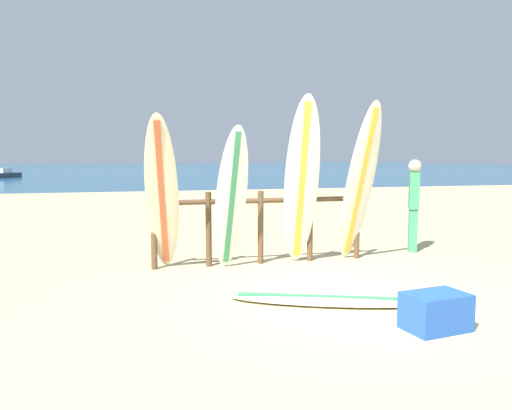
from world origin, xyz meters
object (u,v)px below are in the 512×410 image
object	(u,v)px
small_boat_offshore	(6,174)
cooler_box	(436,312)
surfboard_leaning_left	(231,199)
surfboard_lying_on_sand	(331,300)
surfboard_rack	(261,219)
surfboard_leaning_center	(360,184)
surfboard_leaning_center_left	(302,182)
surfboard_leaning_far_left	(162,195)
beachgoer_standing	(414,201)

from	to	relation	value
small_boat_offshore	cooler_box	bearing A→B (deg)	-71.03
surfboard_leaning_left	surfboard_lying_on_sand	xyz separation A→B (m)	(0.81, -1.80, -1.02)
surfboard_rack	small_boat_offshore	size ratio (longest dim) A/B	1.47
cooler_box	surfboard_leaning_left	bearing A→B (deg)	108.48
surfboard_leaning_center	small_boat_offshore	world-z (taller)	surfboard_leaning_center
surfboard_leaning_center	small_boat_offshore	distance (m)	35.13
surfboard_leaning_left	surfboard_leaning_center_left	size ratio (longest dim) A/B	0.83
surfboard_leaning_far_left	surfboard_leaning_left	bearing A→B (deg)	-4.43
surfboard_leaning_left	surfboard_rack	bearing A→B (deg)	34.16
surfboard_rack	beachgoer_standing	bearing A→B (deg)	5.44
small_boat_offshore	surfboard_leaning_far_left	bearing A→B (deg)	-73.30
small_boat_offshore	cooler_box	distance (m)	37.64
surfboard_lying_on_sand	beachgoer_standing	xyz separation A→B (m)	(2.54, 2.43, 0.85)
surfboard_leaning_far_left	surfboard_leaning_center_left	xyz separation A→B (m)	(2.06, -0.04, 0.15)
surfboard_leaning_center	cooler_box	world-z (taller)	surfboard_leaning_center
surfboard_leaning_center_left	cooler_box	distance (m)	3.11
surfboard_leaning_far_left	surfboard_leaning_center	bearing A→B (deg)	-0.72
surfboard_leaning_left	surfboard_leaning_center_left	world-z (taller)	surfboard_leaning_center_left
surfboard_rack	surfboard_leaning_left	size ratio (longest dim) A/B	1.59
surfboard_leaning_left	small_boat_offshore	distance (m)	34.48
surfboard_rack	surfboard_leaning_center	world-z (taller)	surfboard_leaning_center
surfboard_leaning_far_left	surfboard_leaning_center	xyz separation A→B (m)	(3.01, -0.04, 0.12)
surfboard_rack	small_boat_offshore	distance (m)	34.30
surfboard_leaning_far_left	surfboard_leaning_center_left	world-z (taller)	surfboard_leaning_center_left
surfboard_leaning_far_left	surfboard_lying_on_sand	xyz separation A→B (m)	(1.79, -1.87, -1.09)
surfboard_leaning_center	small_boat_offshore	size ratio (longest dim) A/B	1.10
surfboard_rack	beachgoer_standing	distance (m)	2.83
surfboard_leaning_far_left	surfboard_leaning_center_left	size ratio (longest dim) A/B	0.88
surfboard_leaning_center_left	beachgoer_standing	world-z (taller)	surfboard_leaning_center_left
surfboard_rack	cooler_box	xyz separation A→B (m)	(0.93, -3.21, -0.52)
surfboard_lying_on_sand	small_boat_offshore	size ratio (longest dim) A/B	1.04
surfboard_leaning_center	beachgoer_standing	xyz separation A→B (m)	(1.31, 0.59, -0.36)
surfboard_rack	small_boat_offshore	bearing A→B (deg)	109.25
surfboard_leaning_left	surfboard_leaning_center_left	bearing A→B (deg)	1.80
surfboard_leaning_center_left	surfboard_rack	bearing A→B (deg)	149.29
surfboard_leaning_center_left	surfboard_lying_on_sand	size ratio (longest dim) A/B	1.08
surfboard_leaning_center	beachgoer_standing	world-z (taller)	surfboard_leaning_center
surfboard_leaning_far_left	surfboard_leaning_center_left	distance (m)	2.07
surfboard_leaning_center_left	beachgoer_standing	distance (m)	2.37
surfboard_rack	surfboard_leaning_center_left	bearing A→B (deg)	-30.71
surfboard_leaning_left	surfboard_lying_on_sand	world-z (taller)	surfboard_leaning_left
surfboard_leaning_far_left	surfboard_leaning_center	world-z (taller)	surfboard_leaning_center
surfboard_leaning_far_left	cooler_box	world-z (taller)	surfboard_leaning_far_left
surfboard_leaning_center	surfboard_lying_on_sand	bearing A→B (deg)	-123.65
beachgoer_standing	small_boat_offshore	bearing A→B (deg)	113.74
surfboard_rack	surfboard_leaning_center	size ratio (longest dim) A/B	1.34
surfboard_rack	surfboard_leaning_center_left	size ratio (longest dim) A/B	1.31
surfboard_lying_on_sand	surfboard_leaning_center	bearing A→B (deg)	56.35
surfboard_lying_on_sand	small_boat_offshore	xyz separation A→B (m)	(-11.59, 34.54, 0.22)
surfboard_leaning_center_left	surfboard_leaning_center	size ratio (longest dim) A/B	1.03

